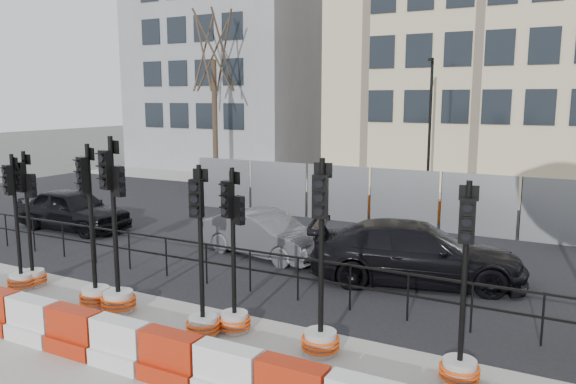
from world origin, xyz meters
The scene contains 22 objects.
ground centered at (0.00, 0.00, 0.00)m, with size 120.00×120.00×0.00m, color #51514C.
sidewalk_near centered at (0.00, -3.00, 0.01)m, with size 40.00×6.00×0.02m, color gray.
road centered at (0.00, 7.00, 0.01)m, with size 40.00×14.00×0.03m, color black.
sidewalk_far centered at (0.00, 16.00, 0.01)m, with size 40.00×4.00×0.02m, color gray.
building_grey centered at (-14.00, 21.99, 7.00)m, with size 11.00×9.06×14.00m.
building_cream centered at (2.00, 21.99, 9.00)m, with size 15.00×10.06×18.00m.
kerb_railing centered at (0.00, 1.20, 0.69)m, with size 18.00×0.04×1.00m.
heras_fencing centered at (0.57, 9.86, 0.65)m, with size 14.33×1.72×2.00m.
lamp_post_far centered at (0.50, 14.98, 3.22)m, with size 0.12×0.56×6.00m.
tree_bare_far centered at (-11.00, 15.50, 6.65)m, with size 2.00×2.00×9.00m.
barrier_row centered at (0.00, -2.80, 0.37)m, with size 15.70×0.50×0.80m.
traffic_signal_a centered at (-4.74, -1.08, 0.64)m, with size 0.61×0.61×3.12m.
traffic_signal_b centered at (-4.70, -0.81, 0.75)m, with size 0.62×0.62×3.16m.
traffic_signal_c centered at (-2.42, -1.06, 0.71)m, with size 0.68×0.68×3.43m.
traffic_signal_d centered at (-1.77, -1.06, 0.86)m, with size 0.71×0.71×3.60m.
traffic_signal_e centered at (0.47, -1.23, 0.66)m, with size 0.63×0.63×3.18m.
traffic_signal_f centered at (0.87, -0.77, 0.74)m, with size 0.61×0.61×3.10m.
traffic_signal_g centered at (2.68, -0.86, 0.70)m, with size 0.66×0.66×3.37m.
traffic_signal_h centered at (4.98, -0.78, 0.65)m, with size 0.62×0.62×3.15m.
car_a centered at (-8.38, 3.64, 0.70)m, with size 4.11×1.68×1.39m, color black.
car_b centered at (-1.19, 3.90, 0.63)m, with size 4.01×2.08×1.26m, color #4D4D52.
car_c centered at (3.09, 3.64, 0.72)m, with size 5.36×3.35×1.45m, color black.
Camera 1 is at (6.42, -9.09, 4.33)m, focal length 35.00 mm.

